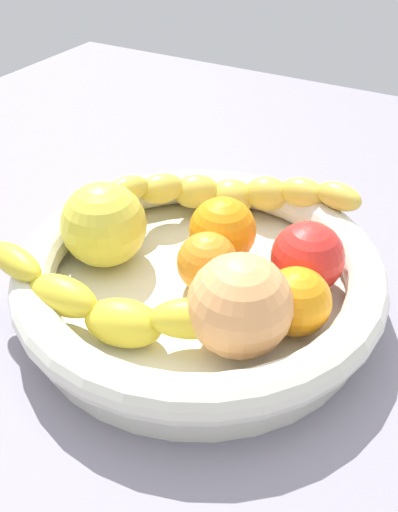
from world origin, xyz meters
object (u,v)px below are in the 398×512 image
at_px(banana_draped_right, 127,305).
at_px(orange_mid_left, 296,302).
at_px(orange_mid_right, 227,232).
at_px(peach_blush, 240,305).
at_px(orange_front, 205,265).
at_px(apple_yellow, 104,225).
at_px(banana_draped_left, 232,193).
at_px(fruit_bowl, 199,277).
at_px(tomato_red, 307,258).

distance_m(banana_draped_right, orange_mid_left, 0.13).
bearing_deg(orange_mid_right, peach_blush, -148.17).
relative_size(orange_front, orange_mid_right, 0.86).
xyz_separation_m(banana_draped_right, apple_yellow, (0.07, 0.07, 0.01)).
bearing_deg(orange_mid_left, peach_blush, 141.22).
bearing_deg(orange_mid_right, banana_draped_left, 23.37).
relative_size(fruit_bowl, orange_mid_right, 5.18).
bearing_deg(apple_yellow, fruit_bowl, -83.26).
xyz_separation_m(banana_draped_left, peach_blush, (-0.15, -0.08, 0.01)).
bearing_deg(tomato_red, banana_draped_right, 140.76).
xyz_separation_m(orange_mid_right, apple_yellow, (-0.05, 0.10, 0.01)).
bearing_deg(tomato_red, peach_blush, 167.95).
relative_size(orange_mid_right, apple_yellow, 0.80).
relative_size(banana_draped_right, peach_blush, 3.25).
distance_m(apple_yellow, tomato_red, 0.18).
height_order(banana_draped_right, orange_mid_left, orange_mid_left).
xyz_separation_m(orange_front, tomato_red, (0.05, -0.07, 0.00)).
bearing_deg(orange_front, banana_draped_right, 160.93).
xyz_separation_m(fruit_bowl, orange_mid_right, (0.04, -0.00, 0.02)).
distance_m(peach_blush, tomato_red, 0.09).
relative_size(fruit_bowl, banana_draped_right, 1.24).
xyz_separation_m(fruit_bowl, apple_yellow, (-0.01, 0.09, 0.03)).
height_order(fruit_bowl, orange_mid_right, orange_mid_right).
bearing_deg(peach_blush, orange_front, 50.32).
xyz_separation_m(apple_yellow, peach_blush, (-0.04, -0.15, 0.00)).
height_order(orange_mid_right, peach_blush, peach_blush).
xyz_separation_m(orange_mid_left, tomato_red, (0.05, 0.01, 0.00)).
distance_m(orange_front, orange_mid_right, 0.05).
bearing_deg(peach_blush, tomato_red, -12.05).
bearing_deg(tomato_red, fruit_bowl, 117.08).
bearing_deg(fruit_bowl, orange_mid_right, -6.15).
bearing_deg(banana_draped_left, peach_blush, -151.39).
bearing_deg(apple_yellow, orange_mid_right, -60.59).
xyz_separation_m(banana_draped_left, orange_mid_left, (-0.12, -0.11, -0.00)).
xyz_separation_m(orange_mid_left, apple_yellow, (0.00, 0.18, 0.01)).
height_order(banana_draped_right, tomato_red, tomato_red).
bearing_deg(apple_yellow, orange_front, -86.29).
height_order(apple_yellow, tomato_red, apple_yellow).
xyz_separation_m(banana_draped_right, orange_mid_right, (0.12, -0.02, 0.00)).
bearing_deg(tomato_red, banana_draped_left, 58.53).
distance_m(fruit_bowl, tomato_red, 0.09).
bearing_deg(orange_mid_right, banana_draped_right, 169.55).
bearing_deg(orange_mid_left, tomato_red, 11.90).
relative_size(apple_yellow, peach_blush, 0.97).
xyz_separation_m(orange_mid_left, peach_blush, (-0.04, 0.03, 0.01)).
bearing_deg(banana_draped_left, orange_front, -164.62).
relative_size(orange_front, peach_blush, 0.66).
distance_m(orange_mid_left, orange_mid_right, 0.10).
xyz_separation_m(apple_yellow, tomato_red, (0.05, -0.17, -0.01)).
xyz_separation_m(orange_front, orange_mid_left, (-0.01, -0.08, 0.00)).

